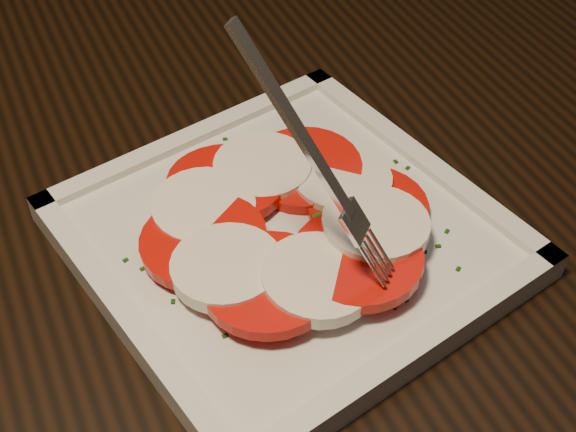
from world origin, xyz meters
TOP-DOWN VIEW (x-y plane):
  - table at (-0.07, -0.02)m, footprint 1.27×0.91m
  - plate at (0.01, -0.12)m, footprint 0.28×0.28m
  - caprese_salad at (0.01, -0.12)m, footprint 0.21×0.20m
  - fork at (-0.01, -0.15)m, footprint 0.09×0.10m

SIDE VIEW (x-z plane):
  - table at x=-0.07m, z-range 0.28..1.03m
  - plate at x=0.01m, z-range 0.75..0.76m
  - caprese_salad at x=0.01m, z-range 0.76..0.79m
  - fork at x=-0.01m, z-range 0.79..0.94m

